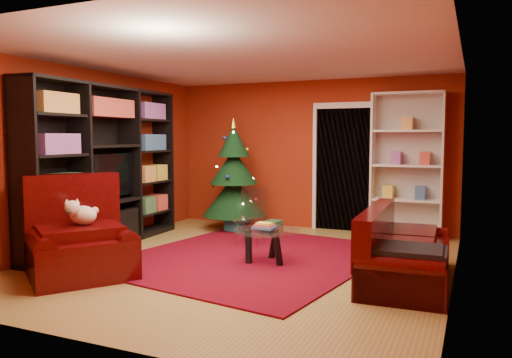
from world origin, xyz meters
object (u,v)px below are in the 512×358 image
at_px(gift_box_red, 251,224).
at_px(christmas_tree, 234,175).
at_px(media_unit, 106,167).
at_px(gift_box_teal, 237,223).
at_px(coffee_table, 267,246).
at_px(armchair, 80,236).
at_px(sofa, 407,245).
at_px(dog, 83,215).
at_px(gift_box_green, 274,227).
at_px(white_bookshelf, 407,166).
at_px(rug, 252,257).
at_px(acrylic_chair, 250,220).

bearing_deg(gift_box_red, christmas_tree, -177.78).
height_order(media_unit, gift_box_red, media_unit).
distance_m(gift_box_teal, coffee_table, 2.21).
relative_size(armchair, sofa, 0.63).
bearing_deg(sofa, gift_box_red, 51.63).
xyz_separation_m(gift_box_red, dog, (-0.62, -3.35, 0.60)).
bearing_deg(sofa, media_unit, 86.63).
height_order(gift_box_green, white_bookshelf, white_bookshelf).
bearing_deg(gift_box_teal, coffee_table, -53.98).
bearing_deg(media_unit, rug, 2.86).
relative_size(gift_box_teal, gift_box_red, 1.52).
distance_m(gift_box_green, armchair, 3.43).
xyz_separation_m(gift_box_red, white_bookshelf, (2.53, 0.47, 1.06)).
distance_m(christmas_tree, armchair, 3.45).
distance_m(rug, media_unit, 2.55).
height_order(armchair, sofa, armchair).
xyz_separation_m(dog, acrylic_chair, (1.13, 2.21, -0.31)).
height_order(christmas_tree, sofa, christmas_tree).
distance_m(media_unit, gift_box_green, 2.85).
xyz_separation_m(armchair, acrylic_chair, (1.12, 2.28, -0.08)).
relative_size(coffee_table, acrylic_chair, 1.09).
relative_size(media_unit, christmas_tree, 1.57).
bearing_deg(gift_box_red, gift_box_green, -21.77).
bearing_deg(christmas_tree, armchair, -94.81).
xyz_separation_m(armchair, dog, (-0.01, 0.07, 0.23)).
distance_m(gift_box_red, dog, 3.46).
bearing_deg(white_bookshelf, acrylic_chair, -141.65).
bearing_deg(dog, gift_box_teal, 27.77).
bearing_deg(gift_box_teal, media_unit, -125.01).
xyz_separation_m(gift_box_red, sofa, (2.87, -2.11, 0.31)).
distance_m(gift_box_teal, armchair, 3.25).
xyz_separation_m(media_unit, dog, (0.81, -1.34, -0.47)).
height_order(white_bookshelf, dog, white_bookshelf).
height_order(media_unit, armchair, media_unit).
bearing_deg(coffee_table, gift_box_teal, 126.02).
bearing_deg(dog, gift_box_green, 16.17).
xyz_separation_m(white_bookshelf, armchair, (-3.14, -3.89, -0.68)).
xyz_separation_m(gift_box_teal, armchair, (-0.44, -3.21, 0.32)).
height_order(white_bookshelf, coffee_table, white_bookshelf).
bearing_deg(gift_box_green, christmas_tree, 167.08).
bearing_deg(gift_box_green, acrylic_chair, -90.06).
xyz_separation_m(gift_box_green, armchair, (-1.12, -3.22, 0.35)).
bearing_deg(dog, rug, -7.30).
distance_m(christmas_tree, white_bookshelf, 2.90).
bearing_deg(christmas_tree, white_bookshelf, 9.56).
distance_m(rug, gift_box_green, 1.64).
bearing_deg(media_unit, coffee_table, -2.07).
xyz_separation_m(coffee_table, acrylic_chair, (-0.62, 0.86, 0.17)).
distance_m(white_bookshelf, sofa, 2.70).
height_order(white_bookshelf, sofa, white_bookshelf).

